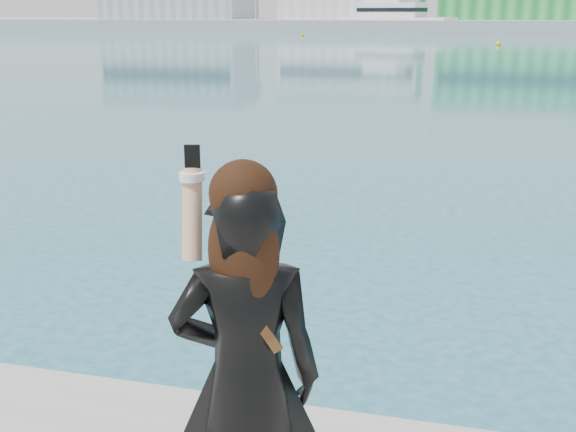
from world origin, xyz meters
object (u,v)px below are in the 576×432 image
motor_yacht (394,17)px  woman (246,369)px  buoy_near (498,45)px  buoy_far (302,36)px

motor_yacht → woman: 117.46m
buoy_near → woman: woman is taller
buoy_near → woman: 74.46m
buoy_near → woman: size_ratio=0.26×
buoy_far → buoy_near: bearing=-43.1°
motor_yacht → woman: bearing=-62.9°
motor_yacht → buoy_near: motor_yacht is taller
buoy_near → woman: (-2.29, -74.41, 1.76)m
buoy_near → buoy_far: (-26.18, 24.46, 0.00)m
motor_yacht → woman: motor_yacht is taller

